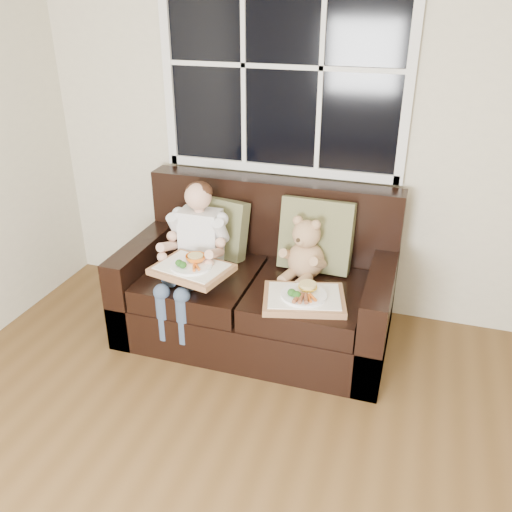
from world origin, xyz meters
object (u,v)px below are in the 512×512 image
(child, at_px, (195,243))
(tray_left, at_px, (192,268))
(loveseat, at_px, (259,289))
(tray_right, at_px, (304,298))
(teddy_bear, at_px, (306,253))

(child, relative_size, tray_left, 1.71)
(loveseat, bearing_deg, tray_left, -135.52)
(tray_right, bearing_deg, teddy_bear, 87.76)
(child, distance_m, tray_right, 0.80)
(child, xyz_separation_m, tray_right, (0.76, -0.18, -0.16))
(tray_right, bearing_deg, loveseat, 126.01)
(tray_right, bearing_deg, child, 152.07)
(teddy_bear, bearing_deg, tray_left, -136.49)
(child, xyz_separation_m, teddy_bear, (0.69, 0.13, -0.03))
(loveseat, distance_m, teddy_bear, 0.42)
(child, relative_size, tray_right, 1.60)
(loveseat, distance_m, tray_left, 0.53)
(child, xyz_separation_m, tray_left, (0.07, -0.20, -0.07))
(child, height_order, tray_right, child)
(teddy_bear, xyz_separation_m, tray_right, (0.07, -0.32, -0.13))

